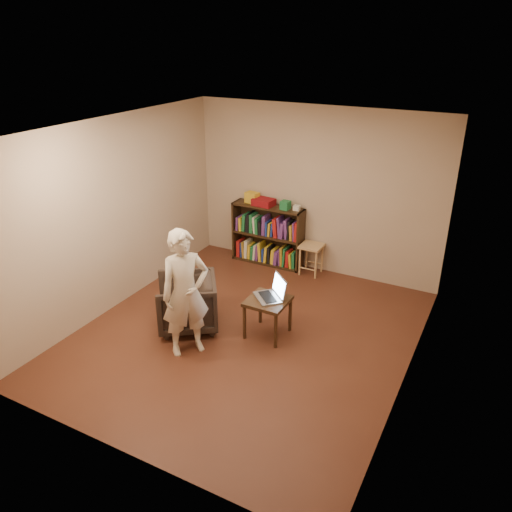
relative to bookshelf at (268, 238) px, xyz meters
The scene contains 15 objects.
floor 2.26m from the bookshelf, 70.73° to the right, with size 4.50×4.50×0.00m, color #4E2619.
ceiling 3.10m from the bookshelf, 70.73° to the right, with size 4.50×4.50×0.00m, color white.
wall_back 1.14m from the bookshelf, 12.03° to the left, with size 4.00×4.00×0.00m, color #BFA890.
wall_left 2.59m from the bookshelf, 121.20° to the right, with size 4.50×4.50×0.00m, color #BFA890.
wall_right 3.55m from the bookshelf, 37.47° to the right, with size 4.50×4.50×0.00m, color #BFA890.
bookshelf is the anchor object (origin of this frame).
box_yellow 0.71m from the bookshelf, behind, with size 0.21×0.15×0.17m, color gold.
red_cloth 0.62m from the bookshelf, 163.49° to the right, with size 0.33×0.24×0.11m, color maroon.
box_green 0.70m from the bookshelf, ahead, with size 0.14×0.14×0.14m, color #1D6D3A.
box_white 0.77m from the bookshelf, ahead, with size 0.10×0.10×0.08m, color silver.
stool 0.80m from the bookshelf, ahead, with size 0.34×0.34×0.49m.
armchair 2.27m from the bookshelf, 91.23° to the right, with size 0.74×0.76×0.69m, color #302620.
side_table 2.19m from the bookshelf, 63.64° to the right, with size 0.50×0.50×0.51m.
laptop 2.14m from the bookshelf, 62.27° to the right, with size 0.49×0.49×0.28m.
person 2.75m from the bookshelf, 84.23° to the right, with size 0.57×0.38×1.57m, color beige.
Camera 1 is at (2.64, -4.74, 3.58)m, focal length 35.00 mm.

